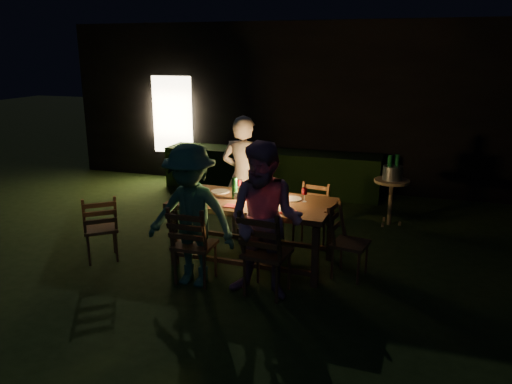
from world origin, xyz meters
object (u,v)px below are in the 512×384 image
(chair_near_right, at_px, (266,267))
(chair_end, at_px, (348,255))
(bottle_table, at_px, (235,188))
(person_opp_right, at_px, (265,222))
(side_table, at_px, (392,185))
(chair_spare, at_px, (102,239))
(person_house_side, at_px, (244,178))
(dining_table, at_px, (253,207))
(bottle_bucket_b, at_px, (396,169))
(chair_far_right, at_px, (309,228))
(person_opp_left, at_px, (191,216))
(chair_far_left, at_px, (243,218))
(lantern, at_px, (258,188))
(bottle_bucket_a, at_px, (389,170))
(ice_bucket, at_px, (393,173))
(chair_near_left, at_px, (195,258))

(chair_near_right, relative_size, chair_end, 1.14)
(chair_near_right, relative_size, bottle_table, 3.80)
(chair_near_right, relative_size, person_opp_right, 0.61)
(side_table, bearing_deg, chair_spare, -143.72)
(chair_spare, bearing_deg, bottle_table, -20.25)
(person_house_side, height_order, side_table, person_house_side)
(dining_table, xyz_separation_m, bottle_bucket_b, (1.65, 2.08, 0.14))
(person_house_side, bearing_deg, person_opp_right, 118.76)
(person_house_side, distance_m, person_opp_right, 1.87)
(chair_far_right, bearing_deg, person_opp_left, 65.68)
(chair_end, relative_size, person_opp_left, 0.56)
(chair_far_left, xyz_separation_m, chair_far_right, (1.00, -0.04, -0.03))
(chair_near_right, height_order, person_opp_left, person_opp_left)
(bottle_table, xyz_separation_m, side_table, (1.85, 2.03, -0.33))
(chair_near_right, bearing_deg, chair_far_right, 90.65)
(chair_far_right, height_order, person_house_side, person_house_side)
(bottle_bucket_b, bearing_deg, chair_far_left, -148.00)
(chair_far_left, xyz_separation_m, bottle_bucket_b, (2.06, 1.29, 0.58))
(chair_far_left, distance_m, bottle_table, 1.04)
(chair_end, height_order, lantern, lantern)
(bottle_bucket_a, bearing_deg, ice_bucket, 38.66)
(chair_far_right, bearing_deg, person_opp_right, 94.24)
(person_opp_right, xyz_separation_m, bottle_bucket_b, (1.23, 2.92, 0.02))
(dining_table, relative_size, bottle_bucket_b, 6.41)
(chair_near_left, distance_m, chair_end, 1.85)
(person_opp_right, bearing_deg, person_opp_left, 180.00)
(dining_table, xyz_separation_m, person_opp_left, (-0.48, -0.80, 0.08))
(side_table, bearing_deg, lantern, -127.83)
(lantern, bearing_deg, bottle_bucket_b, 51.84)
(chair_near_left, xyz_separation_m, side_table, (2.08, 2.79, 0.34))
(ice_bucket, bearing_deg, lantern, -127.83)
(lantern, height_order, ice_bucket, lantern)
(person_opp_right, distance_m, bottle_bucket_b, 3.17)
(chair_end, distance_m, chair_spare, 3.18)
(lantern, relative_size, ice_bucket, 1.17)
(ice_bucket, bearing_deg, dining_table, -128.09)
(dining_table, distance_m, bottle_table, 0.33)
(chair_far_left, bearing_deg, chair_near_left, 93.13)
(chair_far_right, height_order, person_opp_right, person_opp_right)
(person_house_side, relative_size, bottle_bucket_a, 5.61)
(chair_spare, relative_size, lantern, 2.69)
(ice_bucket, relative_size, bottle_bucket_b, 0.94)
(chair_end, relative_size, person_opp_right, 0.53)
(lantern, bearing_deg, chair_far_left, 122.31)
(ice_bucket, bearing_deg, side_table, 90.00)
(dining_table, xyz_separation_m, ice_bucket, (1.60, 2.04, 0.09))
(dining_table, xyz_separation_m, chair_near_right, (0.42, -0.79, -0.43))
(chair_far_left, bearing_deg, dining_table, 123.34)
(dining_table, height_order, ice_bucket, ice_bucket)
(chair_far_left, relative_size, bottle_table, 3.65)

